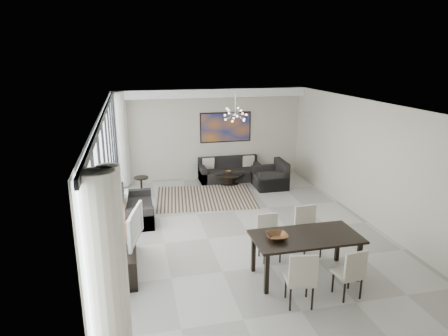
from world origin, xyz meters
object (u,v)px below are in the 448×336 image
object	(u,v)px
sofa_main	(230,172)
dining_table	(306,240)
coffee_table	(229,177)
television	(130,226)
tv_console	(123,255)

from	to	relation	value
sofa_main	dining_table	distance (m)	5.99
coffee_table	television	distance (m)	5.53
television	dining_table	bearing A→B (deg)	-95.65
sofa_main	tv_console	size ratio (longest dim) A/B	1.13
coffee_table	tv_console	size ratio (longest dim) A/B	0.54
tv_console	dining_table	distance (m)	3.42
coffee_table	sofa_main	distance (m)	0.37
sofa_main	tv_console	xyz separation A→B (m)	(-3.30, -4.94, 0.03)
coffee_table	dining_table	bearing A→B (deg)	-89.59
sofa_main	tv_console	world-z (taller)	sofa_main
sofa_main	television	bearing A→B (deg)	-122.56
sofa_main	coffee_table	bearing A→B (deg)	-108.01
television	dining_table	world-z (taller)	television
dining_table	television	bearing A→B (deg)	161.10
sofa_main	television	distance (m)	5.87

